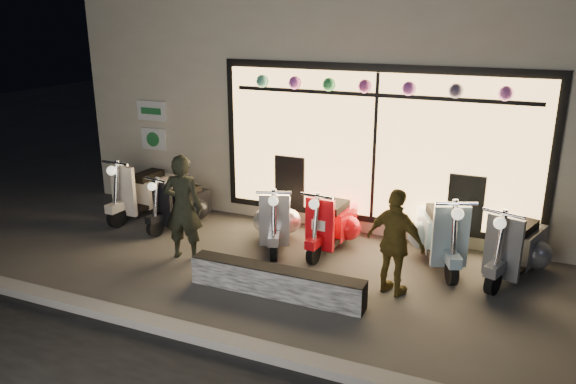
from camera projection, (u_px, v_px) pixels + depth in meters
name	position (u px, v px, depth m)	size (l,w,h in m)	color
ground	(282.00, 273.00, 8.23)	(40.00, 40.00, 0.00)	#383533
kerb	(212.00, 339.00, 6.46)	(40.00, 0.25, 0.12)	slate
shop_building	(377.00, 89.00, 11.94)	(10.20, 6.23, 4.20)	beige
graffiti_barrier	(276.00, 282.00, 7.52)	(2.46, 0.28, 0.40)	black
scooter_silver	(276.00, 217.00, 9.25)	(0.81, 1.45, 1.04)	black
scooter_red	(334.00, 222.00, 9.05)	(0.53, 1.44, 1.03)	black
scooter_black	(184.00, 204.00, 10.01)	(0.62, 1.35, 0.96)	black
scooter_cream	(147.00, 191.00, 10.54)	(0.57, 1.58, 1.13)	black
scooter_blue	(440.00, 232.00, 8.54)	(0.90, 1.57, 1.14)	black
scooter_grey	(518.00, 246.00, 8.05)	(0.82, 1.55, 1.11)	black
man	(183.00, 207.00, 8.51)	(0.60, 0.39, 1.65)	black
woman	(395.00, 243.00, 7.41)	(0.87, 0.36, 1.48)	brown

